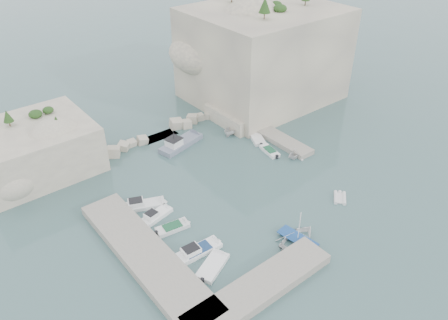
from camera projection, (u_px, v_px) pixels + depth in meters
ground at (251, 197)px, 59.48m from camera, size 400.00×400.00×0.00m
cliff_east at (263, 55)px, 81.81m from camera, size 26.00×22.00×17.00m
cliff_terrace at (239, 114)px, 77.32m from camera, size 8.00×10.00×2.50m
outcrop_west at (35, 148)px, 63.43m from camera, size 16.00×14.00×7.00m
quay_west at (146, 256)px, 49.65m from camera, size 5.00×24.00×1.10m
quay_south at (260, 288)px, 45.80m from camera, size 18.00×4.00×1.10m
ledge_east at (272, 135)px, 72.82m from camera, size 3.00×16.00×0.80m
breakwater at (160, 132)px, 72.92m from camera, size 28.00×3.00×1.40m
motorboat_a at (143, 207)px, 57.78m from camera, size 6.57×4.16×1.40m
motorboat_b at (156, 218)px, 55.95m from camera, size 5.27×2.67×1.40m
motorboat_c at (173, 229)px, 54.13m from camera, size 4.74×2.29×0.70m
motorboat_d at (198, 253)px, 50.76m from camera, size 6.52×2.28×1.40m
motorboat_e at (213, 268)px, 48.83m from camera, size 5.44×3.99×0.70m
rowboat at (297, 241)px, 52.37m from camera, size 5.98×4.63×1.14m
inflatable_dinghy at (340, 199)px, 59.18m from camera, size 3.17×2.97×0.44m
tender_east_a at (295, 157)px, 67.81m from camera, size 3.39×2.95×1.73m
tender_east_b at (269, 152)px, 69.02m from camera, size 2.26×4.55×0.70m
tender_east_c at (256, 138)px, 72.65m from camera, size 4.08×5.92×0.70m
tender_east_d at (232, 133)px, 74.11m from camera, size 4.48×2.78×1.62m
work_boat at (181, 146)px, 70.73m from camera, size 9.07×4.56×2.20m
rowboat_mast at (300, 224)px, 50.91m from camera, size 0.10×0.10×4.20m
vegetation at (238, 6)px, 74.85m from camera, size 53.48×13.88×13.40m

